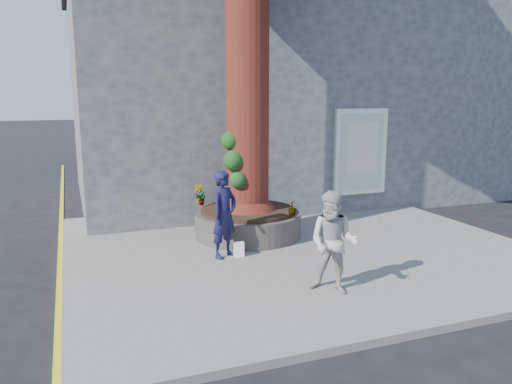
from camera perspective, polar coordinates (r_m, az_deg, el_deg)
name	(u,v)px	position (r m, az deg, el deg)	size (l,w,h in m)	color
ground	(244,276)	(8.95, -1.42, -9.55)	(120.00, 120.00, 0.00)	black
pavement	(296,248)	(10.35, 4.64, -6.35)	(9.00, 8.00, 0.12)	slate
yellow_line	(60,278)	(9.46, -21.52, -9.18)	(0.10, 30.00, 0.01)	yellow
stone_shop	(243,94)	(16.00, -1.52, 11.10)	(10.30, 8.30, 6.30)	#4F5254
neighbour_shop	(446,99)	(20.10, 20.91, 9.93)	(6.00, 8.00, 6.00)	#4F5254
planter	(248,223)	(10.88, -0.93, -3.51)	(2.30, 2.30, 0.60)	black
man	(224,214)	(9.37, -3.64, -2.56)	(0.60, 0.40, 1.65)	#141437
woman	(333,242)	(7.79, 8.85, -5.72)	(0.78, 0.61, 1.60)	#B0ACA8
shopping_bag	(239,249)	(9.56, -1.99, -6.55)	(0.20, 0.12, 0.28)	white
plant_a	(202,197)	(11.18, -6.25, -0.63)	(0.19, 0.13, 0.36)	gray
plant_b	(200,194)	(11.32, -6.45, -0.27)	(0.24, 0.23, 0.44)	gray
plant_c	(292,208)	(10.25, 4.16, -1.78)	(0.18, 0.18, 0.31)	gray
plant_d	(200,197)	(11.33, -6.44, -0.62)	(0.27, 0.24, 0.30)	gray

